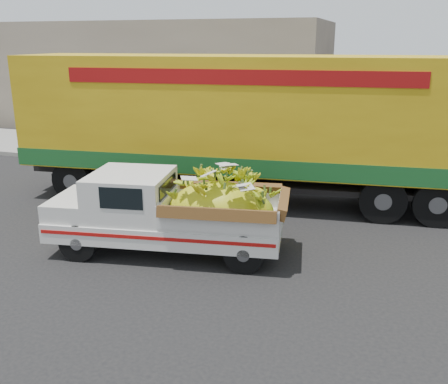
% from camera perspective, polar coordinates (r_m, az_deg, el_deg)
% --- Properties ---
extents(ground, '(100.00, 100.00, 0.00)m').
position_cam_1_polar(ground, '(10.00, -7.22, -7.77)').
color(ground, black).
rests_on(ground, ground).
extents(curb, '(60.00, 0.25, 0.15)m').
position_cam_1_polar(curb, '(15.94, 3.34, 2.06)').
color(curb, gray).
rests_on(curb, ground).
extents(sidewalk, '(60.00, 4.00, 0.14)m').
position_cam_1_polar(sidewalk, '(17.92, 5.15, 3.67)').
color(sidewalk, gray).
rests_on(sidewalk, ground).
extents(building_left, '(18.00, 6.00, 5.00)m').
position_cam_1_polar(building_left, '(25.91, -9.27, 13.03)').
color(building_left, gray).
rests_on(building_left, ground).
extents(pickup_truck, '(4.86, 2.44, 1.63)m').
position_cam_1_polar(pickup_truck, '(10.01, -4.64, -2.26)').
color(pickup_truck, black).
rests_on(pickup_truck, ground).
extents(semi_trailer, '(12.04, 3.79, 3.80)m').
position_cam_1_polar(semi_trailer, '(13.09, 2.53, 7.97)').
color(semi_trailer, black).
rests_on(semi_trailer, ground).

